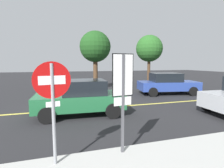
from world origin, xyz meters
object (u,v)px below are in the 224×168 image
object	(u,v)px
stop_sign	(53,98)
car_green_behind_van	(81,97)
tree_centre_verge	(95,47)
speed_limit_sign	(123,86)
car_blue_mid_road	(167,83)
tree_left_verge	(149,49)

from	to	relation	value
stop_sign	car_green_behind_van	distance (m)	4.20
tree_centre_verge	car_green_behind_van	bearing A→B (deg)	-106.60
speed_limit_sign	car_green_behind_van	size ratio (longest dim) A/B	0.65
stop_sign	car_blue_mid_road	bearing A→B (deg)	43.62
car_blue_mid_road	car_green_behind_van	xyz separation A→B (m)	(-6.76, -3.44, -0.01)
speed_limit_sign	tree_centre_verge	distance (m)	11.12
stop_sign	speed_limit_sign	distance (m)	1.56
car_blue_mid_road	tree_centre_verge	world-z (taller)	tree_centre_verge
car_blue_mid_road	tree_left_verge	xyz separation A→B (m)	(1.23, 5.15, 2.95)
car_green_behind_van	car_blue_mid_road	bearing A→B (deg)	26.95
stop_sign	speed_limit_sign	bearing A→B (deg)	2.25
car_blue_mid_road	tree_centre_verge	size ratio (longest dim) A/B	0.92
car_green_behind_van	tree_left_verge	world-z (taller)	tree_left_verge
stop_sign	tree_centre_verge	distance (m)	11.53
car_green_behind_van	tree_left_verge	size ratio (longest dim) A/B	0.76
stop_sign	speed_limit_sign	world-z (taller)	speed_limit_sign
car_green_behind_van	speed_limit_sign	bearing A→B (deg)	-82.40
speed_limit_sign	car_blue_mid_road	xyz separation A→B (m)	(6.24, 7.37, -0.97)
stop_sign	car_blue_mid_road	world-z (taller)	stop_sign
tree_left_verge	car_blue_mid_road	bearing A→B (deg)	-103.47
speed_limit_sign	car_green_behind_van	bearing A→B (deg)	97.60
tree_centre_verge	tree_left_verge	bearing A→B (deg)	15.60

